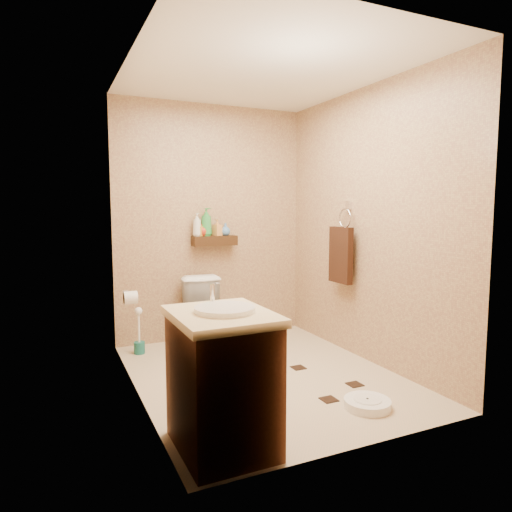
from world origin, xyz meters
name	(u,v)px	position (x,y,z in m)	size (l,w,h in m)	color
ground	(264,375)	(0.00, 0.00, 0.00)	(2.50, 2.50, 0.00)	#BFAD8C
wall_back	(212,223)	(0.00, 1.25, 1.20)	(2.00, 0.04, 2.40)	tan
wall_front	(364,237)	(0.00, -1.25, 1.20)	(2.00, 0.04, 2.40)	tan
wall_left	(135,230)	(-1.00, 0.00, 1.20)	(0.04, 2.50, 2.40)	tan
wall_right	(366,226)	(1.00, 0.00, 1.20)	(0.04, 2.50, 2.40)	tan
ceiling	(264,70)	(0.00, 0.00, 2.40)	(2.00, 2.50, 0.02)	white
wall_shelf	(215,241)	(0.00, 1.17, 1.02)	(0.46, 0.14, 0.10)	#371F0F
floor_accents	(270,375)	(0.04, -0.03, 0.00)	(1.15, 1.29, 0.01)	black
toilet	(208,315)	(-0.19, 0.83, 0.34)	(0.38, 0.67, 0.68)	white
vanity	(222,378)	(-0.70, -0.92, 0.40)	(0.53, 0.65, 0.91)	brown
bathroom_scale	(367,403)	(0.37, -0.85, 0.03)	(0.37, 0.37, 0.06)	white
toilet_brush	(139,337)	(-0.82, 0.98, 0.15)	(0.10, 0.10, 0.44)	#19655D
towel_ring	(341,252)	(0.91, 0.25, 0.95)	(0.12, 0.30, 0.76)	silver
toilet_paper	(130,298)	(-0.94, 0.65, 0.60)	(0.12, 0.11, 0.12)	white
bottle_a	(197,225)	(-0.18, 1.17, 1.19)	(0.09, 0.09, 0.23)	silver
bottle_b	(200,229)	(-0.15, 1.17, 1.14)	(0.07, 0.07, 0.15)	gold
bottle_c	(203,229)	(-0.12, 1.17, 1.14)	(0.11, 0.11, 0.14)	#BB3216
bottle_d	(206,222)	(-0.09, 1.17, 1.21)	(0.11, 0.11, 0.29)	green
bottle_e	(217,228)	(0.03, 1.17, 1.15)	(0.08, 0.08, 0.17)	#D48F46
bottle_f	(225,229)	(0.12, 1.17, 1.13)	(0.10, 0.10, 0.13)	#4B7CBB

